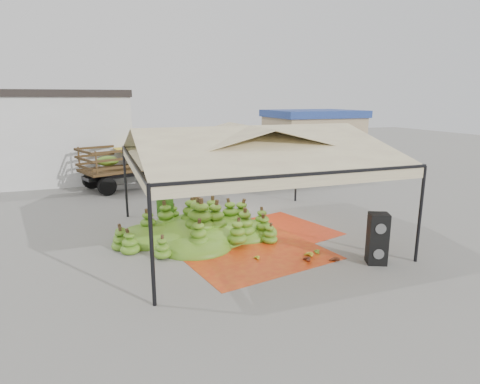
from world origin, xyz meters
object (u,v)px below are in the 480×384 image
object	(u,v)px
speaker_stack	(378,239)
vendor	(193,184)
truck_right	(283,157)
banana_heap	(201,219)
truck_left	(149,159)

from	to	relation	value
speaker_stack	vendor	size ratio (longest dim) A/B	0.90
vendor	truck_right	size ratio (longest dim) A/B	0.24
banana_heap	truck_left	xyz separation A→B (m)	(-0.52, 9.98, 0.83)
speaker_stack	vendor	bearing A→B (deg)	134.44
banana_heap	truck_right	distance (m)	10.29
banana_heap	truck_left	size ratio (longest dim) A/B	0.83
vendor	truck_right	xyz separation A→B (m)	(5.98, 2.43, 0.69)
truck_left	truck_right	size ratio (longest dim) A/B	1.00
banana_heap	truck_right	world-z (taller)	truck_right
speaker_stack	truck_right	bearing A→B (deg)	101.94
speaker_stack	truck_right	xyz separation A→B (m)	(2.50, 11.75, 0.78)
speaker_stack	truck_left	size ratio (longest dim) A/B	0.21
speaker_stack	vendor	xyz separation A→B (m)	(-3.48, 9.32, 0.09)
speaker_stack	truck_right	world-z (taller)	truck_right
vendor	truck_left	size ratio (longest dim) A/B	0.24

